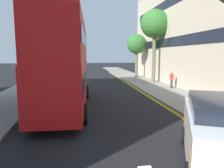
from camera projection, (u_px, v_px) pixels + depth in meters
sidewalk_right at (173, 95)px, 18.26m from camera, size 4.00×80.00×0.14m
sidewalk_left at (13, 99)px, 16.42m from camera, size 4.00×80.00×0.14m
kerb_line_outer at (158, 101)px, 16.01m from camera, size 0.10×56.00×0.01m
kerb_line_inner at (155, 101)px, 15.99m from camera, size 0.10×56.00×0.01m
double_decker_bus_away at (65, 62)px, 13.54m from camera, size 3.15×10.90×5.64m
taxi_minivan at (220, 134)px, 6.51m from camera, size 3.72×5.15×2.12m
pedestrian_far at (172, 80)px, 21.41m from camera, size 0.34×0.22×1.62m
street_tree_near at (137, 45)px, 31.08m from camera, size 2.85×2.85×6.30m
street_tree_far at (155, 25)px, 25.18m from camera, size 3.38×3.38×8.66m
townhouse_terrace_right at (213, 29)px, 23.89m from camera, size 10.08×28.00×12.74m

